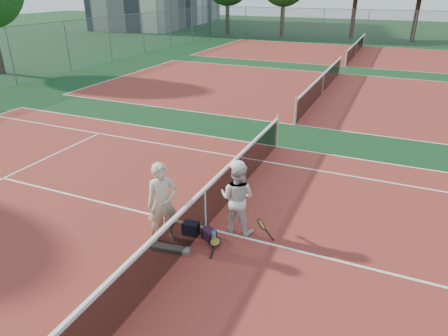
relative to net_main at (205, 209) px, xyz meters
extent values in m
plane|color=#0E3317|center=(0.00, 0.00, -0.51)|extent=(130.00, 130.00, 0.00)
cube|color=maroon|center=(0.00, 0.00, -0.51)|extent=(23.77, 10.97, 0.01)
cube|color=maroon|center=(0.00, 13.50, -0.51)|extent=(23.77, 10.97, 0.01)
cube|color=maroon|center=(0.00, 27.00, -0.51)|extent=(23.77, 10.97, 0.01)
imported|color=beige|center=(-0.60, -0.74, 0.39)|extent=(0.77, 0.76, 1.79)
imported|color=silver|center=(0.68, 0.23, 0.30)|extent=(0.81, 0.64, 1.63)
cube|color=black|center=(-0.19, -0.32, -0.37)|extent=(0.37, 0.27, 0.27)
cube|color=black|center=(0.27, -0.35, -0.39)|extent=(0.37, 0.33, 0.25)
cube|color=#625F59|center=(-0.30, -1.04, -0.47)|extent=(0.85, 0.32, 0.09)
cylinder|color=silver|center=(0.43, -0.46, -0.36)|extent=(0.09, 0.09, 0.30)
cylinder|color=#382314|center=(-15.20, 36.80, 1.96)|extent=(0.44, 0.44, 4.94)
cylinder|color=#382314|center=(-8.81, 36.54, 1.90)|extent=(0.44, 0.44, 4.83)
cylinder|color=#382314|center=(-1.80, 38.07, 2.03)|extent=(0.44, 0.44, 5.07)
cylinder|color=#382314|center=(4.01, 37.90, 2.15)|extent=(0.44, 0.44, 5.32)
camera|label=1|loc=(3.45, -6.83, 4.50)|focal=32.00mm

